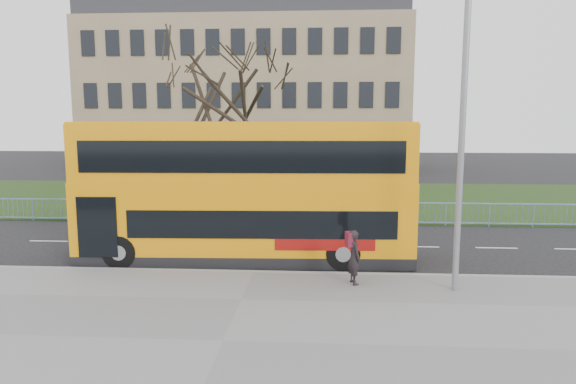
# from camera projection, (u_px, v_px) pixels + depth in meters

# --- Properties ---
(ground) EXTENTS (120.00, 120.00, 0.00)m
(ground) POSITION_uv_depth(u_px,v_px,m) (259.00, 262.00, 18.03)
(ground) COLOR black
(ground) RESTS_ON ground
(pavement) EXTENTS (80.00, 10.50, 0.12)m
(pavement) POSITION_uv_depth(u_px,v_px,m) (223.00, 343.00, 11.36)
(pavement) COLOR slate
(pavement) RESTS_ON ground
(kerb) EXTENTS (80.00, 0.20, 0.14)m
(kerb) POSITION_uv_depth(u_px,v_px,m) (253.00, 273.00, 16.49)
(kerb) COLOR gray
(kerb) RESTS_ON ground
(grass_verge) EXTENTS (80.00, 15.40, 0.08)m
(grass_verge) POSITION_uv_depth(u_px,v_px,m) (286.00, 198.00, 32.16)
(grass_verge) COLOR #183312
(grass_verge) RESTS_ON ground
(guard_railing) EXTENTS (40.00, 0.12, 1.10)m
(guard_railing) POSITION_uv_depth(u_px,v_px,m) (275.00, 212.00, 24.48)
(guard_railing) COLOR #728FCA
(guard_railing) RESTS_ON ground
(bare_tree) EXTENTS (7.39, 7.39, 10.55)m
(bare_tree) POSITION_uv_depth(u_px,v_px,m) (225.00, 112.00, 27.34)
(bare_tree) COLOR black
(bare_tree) RESTS_ON grass_verge
(civic_building) EXTENTS (30.00, 15.00, 14.00)m
(civic_building) POSITION_uv_depth(u_px,v_px,m) (250.00, 99.00, 51.93)
(civic_building) COLOR #8F755B
(civic_building) RESTS_ON ground
(yellow_bus) EXTENTS (11.60, 3.16, 4.82)m
(yellow_bus) POSITION_uv_depth(u_px,v_px,m) (245.00, 188.00, 17.97)
(yellow_bus) COLOR orange
(yellow_bus) RESTS_ON ground
(pedestrian) EXTENTS (0.55, 0.68, 1.62)m
(pedestrian) POSITION_uv_depth(u_px,v_px,m) (354.00, 257.00, 15.15)
(pedestrian) COLOR black
(pedestrian) RESTS_ON pavement
(street_lamp) EXTENTS (1.88, 0.46, 8.90)m
(street_lamp) POSITION_uv_depth(u_px,v_px,m) (459.00, 118.00, 14.01)
(street_lamp) COLOR gray
(street_lamp) RESTS_ON pavement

